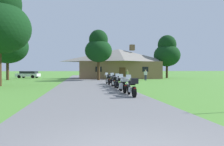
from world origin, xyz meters
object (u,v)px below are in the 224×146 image
(motorcycle_black_fourth_in_row, at_px, (114,81))
(tree_left_far, at_px, (7,42))
(parked_white_suv_far_left, at_px, (28,74))
(tree_by_lodge_front, at_px, (98,48))
(motorcycle_silver_third_in_row, at_px, (119,83))
(motorcycle_green_fifth_in_row, at_px, (113,80))
(bystander_olive_shirt_near_lodge, at_px, (127,74))
(motorcycle_silver_second_in_row, at_px, (123,85))
(motorcycle_black_nearest_to_camera, at_px, (132,87))
(tree_right_of_lodge, at_px, (167,52))
(bystander_white_shirt_beside_signpost, at_px, (146,74))
(motorcycle_silver_farthest_in_row, at_px, (108,79))

(motorcycle_black_fourth_in_row, relative_size, tree_left_far, 0.20)
(motorcycle_black_fourth_in_row, height_order, tree_left_far, tree_left_far)
(parked_white_suv_far_left, bearing_deg, tree_by_lodge_front, -117.19)
(motorcycle_silver_third_in_row, distance_m, motorcycle_green_fifth_in_row, 3.82)
(motorcycle_silver_third_in_row, bearing_deg, bystander_olive_shirt_near_lodge, 75.80)
(motorcycle_silver_second_in_row, xyz_separation_m, tree_by_lodge_front, (-0.23, 17.65, 4.55))
(tree_left_far, bearing_deg, motorcycle_silver_second_in_row, -55.20)
(motorcycle_black_nearest_to_camera, relative_size, parked_white_suv_far_left, 0.42)
(tree_right_of_lodge, height_order, tree_by_lodge_front, tree_right_of_lodge)
(motorcycle_black_nearest_to_camera, bearing_deg, tree_right_of_lodge, 63.23)
(motorcycle_silver_second_in_row, distance_m, motorcycle_silver_third_in_row, 2.08)
(motorcycle_silver_second_in_row, relative_size, tree_by_lodge_front, 0.26)
(motorcycle_silver_third_in_row, relative_size, tree_left_far, 0.20)
(bystander_olive_shirt_near_lodge, bearing_deg, bystander_white_shirt_beside_signpost, 153.87)
(motorcycle_green_fifth_in_row, relative_size, tree_right_of_lodge, 0.24)
(tree_right_of_lodge, bearing_deg, bystander_olive_shirt_near_lodge, -142.31)
(bystander_white_shirt_beside_signpost, distance_m, parked_white_suv_far_left, 24.36)
(bystander_white_shirt_beside_signpost, bearing_deg, motorcycle_silver_third_in_row, 105.06)
(motorcycle_black_nearest_to_camera, height_order, bystander_white_shirt_beside_signpost, bystander_white_shirt_beside_signpost)
(motorcycle_black_fourth_in_row, distance_m, tree_left_far, 23.54)
(motorcycle_silver_third_in_row, bearing_deg, tree_left_far, 129.09)
(bystander_white_shirt_beside_signpost, bearing_deg, parked_white_suv_far_left, 9.34)
(motorcycle_silver_second_in_row, distance_m, bystander_white_shirt_beside_signpost, 18.11)
(tree_right_of_lodge, distance_m, tree_by_lodge_front, 16.20)
(bystander_olive_shirt_near_lodge, relative_size, tree_right_of_lodge, 0.19)
(bystander_white_shirt_beside_signpost, bearing_deg, tree_by_lodge_front, 33.09)
(tree_left_far, bearing_deg, motorcycle_silver_third_in_row, -52.25)
(bystander_white_shirt_beside_signpost, bearing_deg, motorcycle_black_fourth_in_row, 100.99)
(motorcycle_silver_second_in_row, height_order, bystander_olive_shirt_near_lodge, bystander_olive_shirt_near_lodge)
(motorcycle_silver_second_in_row, bearing_deg, tree_by_lodge_front, 92.23)
(motorcycle_black_nearest_to_camera, height_order, tree_left_far, tree_left_far)
(motorcycle_silver_farthest_in_row, xyz_separation_m, parked_white_suv_far_left, (-13.65, 21.14, 0.16))
(motorcycle_silver_second_in_row, height_order, tree_by_lodge_front, tree_by_lodge_front)
(motorcycle_green_fifth_in_row, height_order, bystander_olive_shirt_near_lodge, bystander_olive_shirt_near_lodge)
(motorcycle_black_nearest_to_camera, height_order, motorcycle_silver_farthest_in_row, same)
(motorcycle_black_nearest_to_camera, xyz_separation_m, tree_right_of_lodge, (14.23, 26.72, 4.63))
(motorcycle_silver_second_in_row, distance_m, motorcycle_silver_farthest_in_row, 8.23)
(motorcycle_silver_third_in_row, height_order, motorcycle_silver_farthest_in_row, same)
(motorcycle_silver_third_in_row, relative_size, bystander_white_shirt_beside_signpost, 1.24)
(motorcycle_silver_second_in_row, relative_size, bystander_olive_shirt_near_lodge, 1.24)
(motorcycle_black_nearest_to_camera, xyz_separation_m, tree_by_lodge_front, (-0.33, 19.63, 4.54))
(motorcycle_black_nearest_to_camera, distance_m, parked_white_suv_far_left, 34.23)
(motorcycle_silver_second_in_row, bearing_deg, bystander_white_shirt_beside_signpost, 68.27)
(motorcycle_green_fifth_in_row, height_order, tree_by_lodge_front, tree_by_lodge_front)
(motorcycle_black_fourth_in_row, distance_m, tree_right_of_lodge, 25.35)
(motorcycle_silver_second_in_row, relative_size, motorcycle_silver_third_in_row, 1.00)
(motorcycle_green_fifth_in_row, bearing_deg, tree_by_lodge_front, 93.93)
(tree_right_of_lodge, bearing_deg, motorcycle_black_nearest_to_camera, -118.04)
(motorcycle_black_nearest_to_camera, distance_m, motorcycle_black_fourth_in_row, 6.30)
(motorcycle_black_nearest_to_camera, xyz_separation_m, tree_left_far, (-15.06, 23.50, 5.71))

